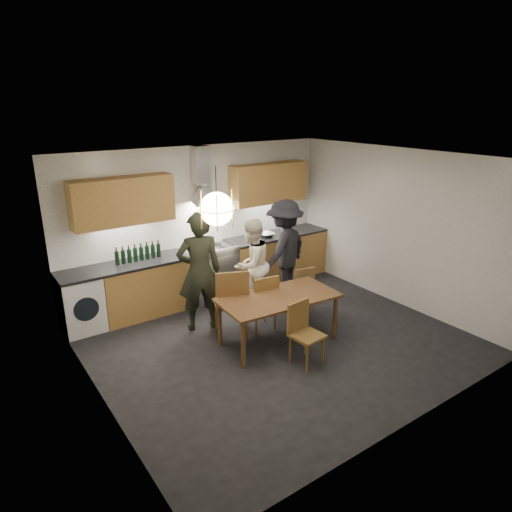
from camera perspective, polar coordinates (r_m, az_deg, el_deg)
ground at (r=6.75m, az=2.62°, el=-10.46°), size 5.00×5.00×0.00m
room_shell at (r=6.09m, az=2.85°, el=3.67°), size 5.02×4.52×2.61m
counter_run at (r=8.05m, az=-5.68°, el=-1.97°), size 5.00×0.62×0.90m
range_stove at (r=8.04m, az=-5.81°, el=-2.07°), size 0.90×0.60×0.92m
wall_fixtures at (r=7.75m, az=-6.60°, el=8.13°), size 4.30×0.54×1.10m
pendant_lamp at (r=5.37m, az=-4.93°, el=5.87°), size 0.43×0.43×0.70m
dining_table at (r=6.44m, az=2.81°, el=-5.74°), size 1.73×0.96×0.70m
chair_back_left at (r=6.59m, az=-3.10°, el=-5.34°), size 0.62×0.62×1.05m
chair_back_mid at (r=6.78m, az=0.92°, el=-5.44°), size 0.44×0.44×0.89m
chair_back_right at (r=7.40m, az=5.71°, el=-3.81°), size 0.42×0.42×0.80m
chair_front at (r=6.06m, az=5.88°, el=-9.00°), size 0.41×0.41×0.84m
person_left at (r=6.77m, az=-7.09°, el=-1.98°), size 0.76×0.61×1.82m
person_mid at (r=7.42m, az=-0.58°, el=-1.12°), size 0.88×0.77×1.53m
person_right at (r=7.84m, az=3.55°, el=0.77°), size 1.28×1.00×1.74m
mixing_bowl at (r=8.48m, az=1.30°, el=2.68°), size 0.31×0.31×0.07m
stock_pot at (r=8.81m, az=3.66°, el=3.48°), size 0.25×0.25×0.13m
wine_bottles at (r=7.41m, az=-14.51°, el=0.46°), size 0.75×0.07×0.28m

